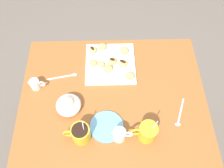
{
  "coord_description": "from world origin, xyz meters",
  "views": [
    {
      "loc": [
        0.02,
        0.59,
        1.84
      ],
      "look_at": [
        0.0,
        -0.06,
        0.75
      ],
      "focal_mm": 38.24,
      "sensor_mm": 36.0,
      "label": 1
    }
  ],
  "objects_px": {
    "beignet_5": "(123,64)",
    "beignet_4": "(93,63)",
    "coffee_mug_mustard_left": "(147,132)",
    "coffee_mug_mustard_right": "(80,133)",
    "beignet_2": "(108,69)",
    "beignet_6": "(124,51)",
    "beignet_7": "(101,64)",
    "beignet_1": "(102,47)",
    "ice_cream_bowl": "(68,105)",
    "beignet_8": "(130,76)",
    "chocolate_sauce_pitcher": "(35,84)",
    "beignet_0": "(112,61)",
    "saucer_sky_left": "(107,127)",
    "beignet_3": "(92,50)",
    "pastry_plate_square": "(110,64)",
    "dining_table": "(113,107)",
    "cream_pitcher_white": "(120,134)"
  },
  "relations": [
    {
      "from": "pastry_plate_square",
      "to": "beignet_4",
      "type": "xyz_separation_m",
      "value": [
        0.1,
        0.01,
        0.03
      ]
    },
    {
      "from": "coffee_mug_mustard_left",
      "to": "coffee_mug_mustard_right",
      "type": "distance_m",
      "value": 0.31
    },
    {
      "from": "pastry_plate_square",
      "to": "cream_pitcher_white",
      "type": "distance_m",
      "value": 0.43
    },
    {
      "from": "beignet_4",
      "to": "beignet_6",
      "type": "xyz_separation_m",
      "value": [
        -0.18,
        -0.08,
        0.0
      ]
    },
    {
      "from": "beignet_3",
      "to": "beignet_7",
      "type": "relative_size",
      "value": 1.1
    },
    {
      "from": "coffee_mug_mustard_right",
      "to": "saucer_sky_left",
      "type": "height_order",
      "value": "coffee_mug_mustard_right"
    },
    {
      "from": "pastry_plate_square",
      "to": "chocolate_sauce_pitcher",
      "type": "bearing_deg",
      "value": 19.14
    },
    {
      "from": "beignet_0",
      "to": "beignet_6",
      "type": "relative_size",
      "value": 0.98
    },
    {
      "from": "chocolate_sauce_pitcher",
      "to": "beignet_0",
      "type": "relative_size",
      "value": 1.69
    },
    {
      "from": "coffee_mug_mustard_left",
      "to": "beignet_5",
      "type": "relative_size",
      "value": 2.88
    },
    {
      "from": "beignet_2",
      "to": "beignet_7",
      "type": "height_order",
      "value": "beignet_2"
    },
    {
      "from": "pastry_plate_square",
      "to": "beignet_3",
      "type": "xyz_separation_m",
      "value": [
        0.1,
        -0.08,
        0.02
      ]
    },
    {
      "from": "saucer_sky_left",
      "to": "beignet_8",
      "type": "bearing_deg",
      "value": -115.34
    },
    {
      "from": "beignet_3",
      "to": "beignet_7",
      "type": "height_order",
      "value": "beignet_3"
    },
    {
      "from": "ice_cream_bowl",
      "to": "beignet_8",
      "type": "distance_m",
      "value": 0.36
    },
    {
      "from": "dining_table",
      "to": "pastry_plate_square",
      "type": "bearing_deg",
      "value": -87.03
    },
    {
      "from": "beignet_6",
      "to": "beignet_7",
      "type": "xyz_separation_m",
      "value": [
        0.13,
        0.09,
        -0.0
      ]
    },
    {
      "from": "saucer_sky_left",
      "to": "beignet_1",
      "type": "distance_m",
      "value": 0.48
    },
    {
      "from": "beignet_1",
      "to": "beignet_6",
      "type": "height_order",
      "value": "same"
    },
    {
      "from": "coffee_mug_mustard_right",
      "to": "beignet_8",
      "type": "distance_m",
      "value": 0.4
    },
    {
      "from": "coffee_mug_mustard_right",
      "to": "beignet_4",
      "type": "bearing_deg",
      "value": -96.83
    },
    {
      "from": "chocolate_sauce_pitcher",
      "to": "beignet_4",
      "type": "bearing_deg",
      "value": -157.19
    },
    {
      "from": "beignet_7",
      "to": "cream_pitcher_white",
      "type": "bearing_deg",
      "value": 102.12
    },
    {
      "from": "ice_cream_bowl",
      "to": "coffee_mug_mustard_right",
      "type": "bearing_deg",
      "value": 113.72
    },
    {
      "from": "beignet_2",
      "to": "beignet_6",
      "type": "distance_m",
      "value": 0.16
    },
    {
      "from": "beignet_3",
      "to": "beignet_4",
      "type": "bearing_deg",
      "value": 92.68
    },
    {
      "from": "coffee_mug_mustard_left",
      "to": "beignet_7",
      "type": "relative_size",
      "value": 3.41
    },
    {
      "from": "beignet_5",
      "to": "beignet_7",
      "type": "height_order",
      "value": "beignet_5"
    },
    {
      "from": "coffee_mug_mustard_left",
      "to": "beignet_8",
      "type": "relative_size",
      "value": 2.96
    },
    {
      "from": "coffee_mug_mustard_left",
      "to": "chocolate_sauce_pitcher",
      "type": "distance_m",
      "value": 0.63
    },
    {
      "from": "saucer_sky_left",
      "to": "coffee_mug_mustard_left",
      "type": "bearing_deg",
      "value": 165.63
    },
    {
      "from": "beignet_5",
      "to": "beignet_4",
      "type": "bearing_deg",
      "value": -2.8
    },
    {
      "from": "ice_cream_bowl",
      "to": "pastry_plate_square",
      "type": "bearing_deg",
      "value": -128.51
    },
    {
      "from": "ice_cream_bowl",
      "to": "beignet_2",
      "type": "xyz_separation_m",
      "value": [
        -0.2,
        -0.22,
        -0.01
      ]
    },
    {
      "from": "coffee_mug_mustard_left",
      "to": "beignet_4",
      "type": "bearing_deg",
      "value": -57.8
    },
    {
      "from": "coffee_mug_mustard_left",
      "to": "beignet_0",
      "type": "relative_size",
      "value": 2.79
    },
    {
      "from": "beignet_8",
      "to": "beignet_0",
      "type": "bearing_deg",
      "value": -47.63
    },
    {
      "from": "beignet_7",
      "to": "chocolate_sauce_pitcher",
      "type": "bearing_deg",
      "value": 18.85
    },
    {
      "from": "saucer_sky_left",
      "to": "beignet_0",
      "type": "xyz_separation_m",
      "value": [
        -0.04,
        -0.37,
        0.03
      ]
    },
    {
      "from": "chocolate_sauce_pitcher",
      "to": "beignet_7",
      "type": "bearing_deg",
      "value": -161.15
    },
    {
      "from": "beignet_0",
      "to": "saucer_sky_left",
      "type": "bearing_deg",
      "value": 84.41
    },
    {
      "from": "coffee_mug_mustard_right",
      "to": "beignet_1",
      "type": "distance_m",
      "value": 0.53
    },
    {
      "from": "coffee_mug_mustard_right",
      "to": "beignet_3",
      "type": "distance_m",
      "value": 0.51
    },
    {
      "from": "beignet_0",
      "to": "beignet_5",
      "type": "xyz_separation_m",
      "value": [
        -0.06,
        0.02,
        0.0
      ]
    },
    {
      "from": "dining_table",
      "to": "beignet_4",
      "type": "relative_size",
      "value": 22.19
    },
    {
      "from": "beignet_0",
      "to": "beignet_3",
      "type": "bearing_deg",
      "value": -36.88
    },
    {
      "from": "coffee_mug_mustard_right",
      "to": "chocolate_sauce_pitcher",
      "type": "xyz_separation_m",
      "value": [
        0.25,
        -0.28,
        -0.02
      ]
    },
    {
      "from": "dining_table",
      "to": "chocolate_sauce_pitcher",
      "type": "distance_m",
      "value": 0.45
    },
    {
      "from": "beignet_1",
      "to": "ice_cream_bowl",
      "type": "bearing_deg",
      "value": 65.67
    },
    {
      "from": "cream_pitcher_white",
      "to": "beignet_2",
      "type": "height_order",
      "value": "cream_pitcher_white"
    }
  ]
}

